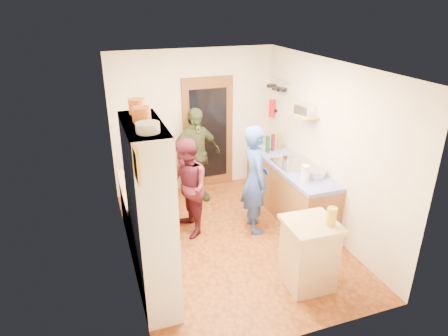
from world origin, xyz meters
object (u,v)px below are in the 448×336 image
right_counter_base (289,189)px  island_base (308,256)px  hutch_body (151,216)px  person_back (196,156)px  person_left (188,187)px  person_hob (258,180)px

right_counter_base → island_base: bearing=-110.5°
hutch_body → right_counter_base: 2.90m
person_back → right_counter_base: bearing=-49.1°
hutch_body → person_back: 2.55m
hutch_body → island_base: bearing=-14.2°
right_counter_base → person_left: 1.78m
hutch_body → person_left: bearing=59.1°
right_counter_base → person_back: person_back is taller
person_hob → right_counter_base: bearing=-58.4°
right_counter_base → person_hob: bearing=-155.6°
right_counter_base → person_left: person_left is taller
island_base → person_back: bearing=104.1°
right_counter_base → person_hob: 0.91m
person_hob → hutch_body: bearing=125.8°
person_left → person_back: bearing=152.7°
person_hob → person_back: (-0.61, 1.28, -0.00)m
right_counter_base → person_hob: size_ratio=1.29×
island_base → hutch_body: bearing=165.8°
right_counter_base → person_left: bearing=-178.5°
hutch_body → person_hob: hutch_body is taller
hutch_body → island_base: (1.84, -0.47, -0.67)m
person_hob → person_back: same height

